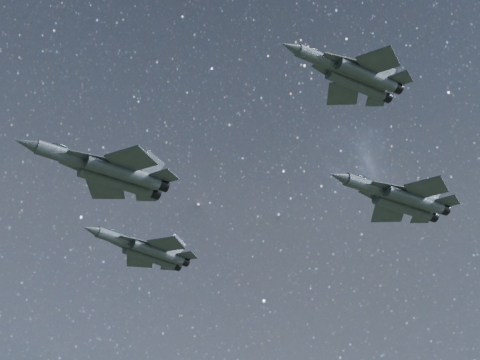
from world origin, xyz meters
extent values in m
cylinder|color=#2F363A|center=(-18.60, -2.96, 156.94)|extent=(8.02, 3.65, 1.66)
cone|color=#2F363A|center=(-23.52, -4.29, 156.94)|extent=(2.85, 2.10, 1.49)
ellipsoid|color=#19292E|center=(-19.83, -3.29, 157.74)|extent=(2.73, 1.74, 0.82)
cube|color=#2F363A|center=(-13.28, -1.51, 156.89)|extent=(8.82, 3.81, 1.38)
cylinder|color=#2F363A|center=(-12.59, -2.43, 156.41)|extent=(9.04, 3.93, 1.66)
cylinder|color=#2F363A|center=(-13.14, -0.38, 156.41)|extent=(9.04, 3.93, 1.66)
cylinder|color=black|center=(-7.88, -1.15, 156.41)|extent=(1.73, 1.84, 1.53)
cylinder|color=black|center=(-8.43, 0.90, 156.41)|extent=(1.73, 1.84, 1.53)
cube|color=#2F363A|center=(-16.38, -3.84, 156.82)|extent=(5.59, 1.57, 0.13)
cube|color=#2F363A|center=(-17.13, -1.07, 156.82)|extent=(5.47, 3.48, 0.13)
cube|color=#2F363A|center=(-12.13, -4.94, 156.62)|extent=(6.09, 6.06, 0.21)
cube|color=#2F363A|center=(-14.02, 2.03, 156.62)|extent=(5.18, 5.54, 0.21)
cube|color=#2F363A|center=(-7.92, -2.59, 156.62)|extent=(3.60, 3.60, 0.16)
cube|color=#2F363A|center=(-9.20, 2.12, 156.62)|extent=(3.04, 3.19, 0.16)
cube|color=#2F363A|center=(-9.55, -1.88, 158.43)|extent=(3.67, 0.84, 3.78)
cube|color=#2F363A|center=(-10.24, 0.68, 158.43)|extent=(3.53, 1.41, 3.78)
cylinder|color=#2F363A|center=(-9.62, 21.98, 160.22)|extent=(7.85, 4.58, 1.65)
cone|color=#2F363A|center=(-14.29, 20.00, 160.22)|extent=(2.91, 2.35, 1.48)
ellipsoid|color=#19292E|center=(-10.79, 21.48, 161.01)|extent=(2.75, 2.01, 0.81)
cube|color=#2F363A|center=(-4.56, 24.13, 160.16)|extent=(8.60, 4.85, 1.37)
cylinder|color=#2F363A|center=(-3.76, 23.32, 159.69)|extent=(8.82, 4.99, 1.65)
cylinder|color=#2F363A|center=(-4.58, 25.27, 159.69)|extent=(8.82, 4.99, 1.65)
cylinder|color=black|center=(0.72, 25.22, 159.69)|extent=(1.86, 1.94, 1.52)
cylinder|color=black|center=(-0.11, 27.17, 159.69)|extent=(1.86, 1.94, 1.52)
cube|color=#2F363A|center=(-7.31, 21.41, 160.09)|extent=(5.62, 2.28, 0.13)
cube|color=#2F363A|center=(-8.43, 24.04, 160.09)|extent=(5.21, 4.04, 0.13)
cube|color=#2F363A|center=(-2.96, 20.90, 159.90)|extent=(6.03, 5.90, 0.21)
cube|color=#2F363A|center=(-5.77, 27.52, 159.90)|extent=(4.68, 5.12, 0.21)
cube|color=#2F363A|center=(0.87, 23.79, 159.90)|extent=(3.58, 3.53, 0.16)
cube|color=#2F363A|center=(-1.03, 28.27, 159.90)|extent=(2.74, 2.92, 0.16)
cube|color=#2F363A|center=(-0.83, 24.28, 161.70)|extent=(3.55, 1.32, 3.76)
cube|color=#2F363A|center=(-1.86, 26.71, 161.70)|extent=(3.33, 1.86, 3.76)
cylinder|color=#2F363A|center=(4.42, -21.41, 161.42)|extent=(6.47, 2.69, 1.33)
cone|color=#2F363A|center=(0.42, -22.31, 161.42)|extent=(2.27, 1.62, 1.20)
ellipsoid|color=#19292E|center=(3.42, -21.64, 162.06)|extent=(2.18, 1.32, 0.66)
cube|color=#2F363A|center=(8.76, -20.43, 161.38)|extent=(7.12, 2.79, 1.11)
cylinder|color=#2F363A|center=(9.28, -21.19, 160.99)|extent=(7.30, 2.88, 1.33)
cylinder|color=#2F363A|center=(8.91, -19.52, 160.99)|extent=(7.30, 2.88, 1.33)
cylinder|color=black|center=(13.12, -20.33, 160.99)|extent=(1.36, 1.45, 1.23)
cylinder|color=black|center=(12.75, -18.66, 160.99)|extent=(1.36, 1.45, 1.23)
cube|color=#2F363A|center=(6.18, -22.20, 161.32)|extent=(4.47, 1.07, 0.10)
cube|color=#2F363A|center=(5.67, -19.95, 161.32)|extent=(4.45, 2.65, 0.10)
cube|color=#2F363A|center=(9.57, -23.23, 161.16)|extent=(4.90, 4.90, 0.17)
cube|color=#2F363A|center=(8.29, -17.56, 161.16)|extent=(4.28, 4.55, 0.17)
cube|color=#2F363A|center=(13.03, -21.49, 161.16)|extent=(2.90, 2.91, 0.13)
cube|color=#2F363A|center=(12.17, -17.65, 161.16)|extent=(2.51, 2.63, 0.13)
cube|color=#2F363A|center=(11.75, -20.86, 162.62)|extent=(2.97, 0.55, 3.04)
cube|color=#2F363A|center=(11.28, -18.77, 162.62)|extent=(2.88, 1.02, 3.04)
cylinder|color=#2F363A|center=(19.51, -1.76, 160.63)|extent=(8.38, 3.45, 1.73)
cone|color=#2F363A|center=(14.31, -2.90, 160.63)|extent=(2.93, 2.09, 1.55)
ellipsoid|color=#19292E|center=(18.21, -2.04, 161.46)|extent=(2.83, 1.70, 0.85)
cube|color=#2F363A|center=(25.13, -0.52, 160.57)|extent=(9.23, 3.57, 1.44)
cylinder|color=#2F363A|center=(25.80, -1.51, 160.07)|extent=(9.46, 3.69, 1.73)
cylinder|color=#2F363A|center=(25.33, 0.66, 160.07)|extent=(9.46, 3.69, 1.73)
cylinder|color=black|center=(30.78, -0.41, 160.07)|extent=(1.75, 1.87, 1.60)
cylinder|color=black|center=(30.31, 1.75, 160.07)|extent=(1.75, 1.87, 1.60)
cube|color=#2F363A|center=(21.78, -2.79, 160.50)|extent=(5.79, 1.36, 0.13)
cube|color=#2F363A|center=(21.13, 0.13, 160.50)|extent=(5.77, 3.41, 0.13)
cube|color=#2F363A|center=(26.16, -4.15, 160.30)|extent=(6.34, 6.35, 0.22)
cube|color=#2F363A|center=(24.54, 3.21, 160.30)|extent=(5.56, 5.90, 0.22)
cube|color=#2F363A|center=(30.66, -1.91, 160.30)|extent=(3.75, 3.76, 0.17)
cube|color=#2F363A|center=(29.56, 3.06, 160.30)|extent=(3.27, 3.41, 0.17)
cube|color=#2F363A|center=(29.00, -1.09, 162.18)|extent=(3.85, 0.70, 3.94)
cube|color=#2F363A|center=(28.41, 1.62, 162.18)|extent=(3.73, 1.30, 3.94)
camera|label=1|loc=(-18.71, -67.50, 115.00)|focal=50.00mm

